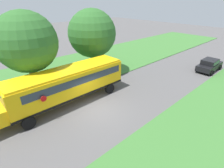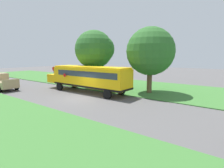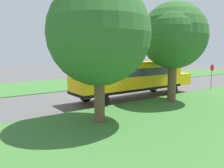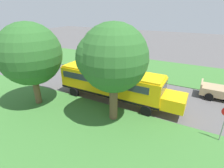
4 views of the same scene
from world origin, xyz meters
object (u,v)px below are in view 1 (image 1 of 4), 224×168
car_black_nearest (210,64)px  oak_tree_roadside_mid (92,34)px  school_bus (66,83)px  oak_tree_beside_bus (29,42)px

car_black_nearest → oak_tree_roadside_mid: size_ratio=0.57×
oak_tree_roadside_mid → car_black_nearest: bearing=50.1°
school_bus → oak_tree_beside_bus: size_ratio=1.58×
car_black_nearest → oak_tree_beside_bus: (-8.63, -19.02, 4.38)m
school_bus → car_black_nearest: 18.50m
car_black_nearest → oak_tree_roadside_mid: (-9.65, -11.56, 3.96)m
oak_tree_roadside_mid → oak_tree_beside_bus: bearing=-82.1°
oak_tree_beside_bus → oak_tree_roadside_mid: oak_tree_beside_bus is taller
school_bus → oak_tree_roadside_mid: 7.85m
school_bus → oak_tree_beside_bus: oak_tree_beside_bus is taller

